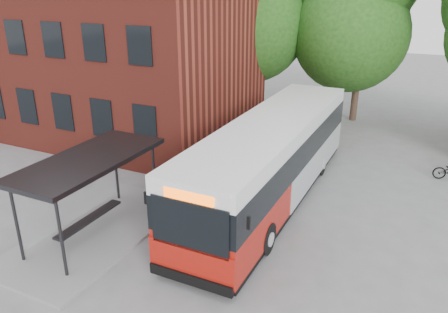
% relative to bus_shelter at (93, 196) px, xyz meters
% --- Properties ---
extents(ground, '(100.00, 100.00, 0.00)m').
position_rel_bus_shelter_xyz_m(ground, '(4.50, 1.00, -1.45)').
color(ground, slate).
extents(station_building, '(18.40, 10.40, 8.50)m').
position_rel_bus_shelter_xyz_m(station_building, '(-8.50, 10.00, 2.80)').
color(station_building, maroon).
rests_on(station_building, ground).
extents(bus_shelter, '(3.60, 7.00, 2.90)m').
position_rel_bus_shelter_xyz_m(bus_shelter, '(0.00, 0.00, 0.00)').
color(bus_shelter, '#27272A').
rests_on(bus_shelter, ground).
extents(tree_0, '(7.92, 7.92, 11.00)m').
position_rel_bus_shelter_xyz_m(tree_0, '(-1.50, 17.00, 4.05)').
color(tree_0, '#1B4512').
rests_on(tree_0, ground).
extents(tree_1, '(7.92, 7.92, 10.40)m').
position_rel_bus_shelter_xyz_m(tree_1, '(5.50, 18.00, 3.75)').
color(tree_1, '#1B4512').
rests_on(tree_1, ground).
extents(city_bus, '(2.84, 13.18, 3.35)m').
position_rel_bus_shelter_xyz_m(city_bus, '(4.54, 5.24, 0.22)').
color(city_bus, '#A4150C').
rests_on(city_bus, ground).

